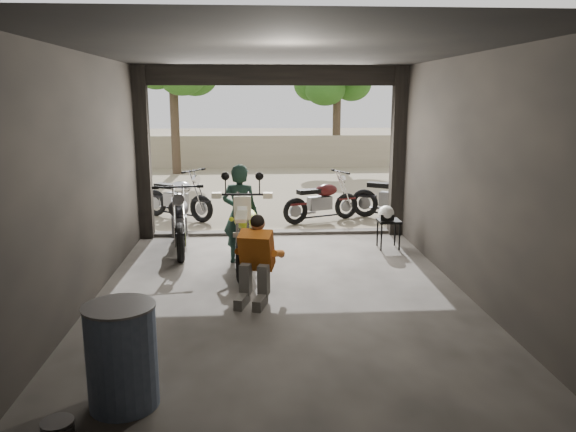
{
  "coord_description": "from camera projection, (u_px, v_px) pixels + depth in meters",
  "views": [
    {
      "loc": [
        -0.38,
        -7.11,
        2.66
      ],
      "look_at": [
        0.12,
        0.6,
        1.0
      ],
      "focal_mm": 35.0,
      "sensor_mm": 36.0,
      "label": 1
    }
  ],
  "objects": [
    {
      "name": "ground",
      "position": [
        282.0,
        298.0,
        7.52
      ],
      "size": [
        80.0,
        80.0,
        0.0
      ],
      "primitive_type": "plane",
      "color": "#7A6D56",
      "rests_on": "ground"
    },
    {
      "name": "garage",
      "position": [
        280.0,
        197.0,
        7.78
      ],
      "size": [
        7.0,
        7.13,
        3.2
      ],
      "color": "#2D2B28",
      "rests_on": "ground"
    },
    {
      "name": "boundary_wall",
      "position": [
        262.0,
        152.0,
        21.05
      ],
      "size": [
        18.0,
        0.3,
        1.2
      ],
      "primitive_type": "cube",
      "color": "gray",
      "rests_on": "ground"
    },
    {
      "name": "tree_left",
      "position": [
        172.0,
        55.0,
        18.69
      ],
      "size": [
        2.2,
        2.2,
        5.6
      ],
      "color": "#382B1E",
      "rests_on": "ground"
    },
    {
      "name": "tree_right",
      "position": [
        338.0,
        71.0,
        20.6
      ],
      "size": [
        2.2,
        2.2,
        5.0
      ],
      "color": "#382B1E",
      "rests_on": "ground"
    },
    {
      "name": "main_bike",
      "position": [
        246.0,
        227.0,
        8.68
      ],
      "size": [
        0.94,
        2.03,
        1.32
      ],
      "primitive_type": null,
      "rotation": [
        0.0,
        0.0,
        -0.06
      ],
      "color": "beige",
      "rests_on": "ground"
    },
    {
      "name": "left_bike",
      "position": [
        179.0,
        216.0,
        9.7
      ],
      "size": [
        1.0,
        1.92,
        1.24
      ],
      "primitive_type": null,
      "rotation": [
        0.0,
        0.0,
        0.14
      ],
      "color": "black",
      "rests_on": "ground"
    },
    {
      "name": "outside_bike_a",
      "position": [
        177.0,
        194.0,
        12.22
      ],
      "size": [
        1.76,
        1.5,
        1.13
      ],
      "primitive_type": null,
      "rotation": [
        0.0,
        0.0,
        0.97
      ],
      "color": "black",
      "rests_on": "ground"
    },
    {
      "name": "outside_bike_b",
      "position": [
        322.0,
        197.0,
        11.99
      ],
      "size": [
        1.72,
        1.23,
        1.07
      ],
      "primitive_type": null,
      "rotation": [
        0.0,
        0.0,
        1.98
      ],
      "color": "#451011",
      "rests_on": "ground"
    },
    {
      "name": "outside_bike_c",
      "position": [
        395.0,
        193.0,
        12.12
      ],
      "size": [
        1.87,
        1.52,
        1.18
      ],
      "primitive_type": null,
      "rotation": [
        0.0,
        0.0,
        1.03
      ],
      "color": "black",
      "rests_on": "ground"
    },
    {
      "name": "rider",
      "position": [
        240.0,
        215.0,
        8.91
      ],
      "size": [
        0.68,
        0.54,
        1.62
      ],
      "primitive_type": "imported",
      "rotation": [
        0.0,
        0.0,
        2.85
      ],
      "color": "#162D27",
      "rests_on": "ground"
    },
    {
      "name": "mechanic",
      "position": [
        254.0,
        262.0,
        7.23
      ],
      "size": [
        0.75,
        0.89,
        1.11
      ],
      "primitive_type": null,
      "rotation": [
        0.0,
        0.0,
        -0.27
      ],
      "color": "#C9671A",
      "rests_on": "ground"
    },
    {
      "name": "stool",
      "position": [
        389.0,
        224.0,
        9.83
      ],
      "size": [
        0.38,
        0.38,
        0.53
      ],
      "rotation": [
        0.0,
        0.0,
        -0.05
      ],
      "color": "black",
      "rests_on": "ground"
    },
    {
      "name": "helmet",
      "position": [
        386.0,
        213.0,
        9.75
      ],
      "size": [
        0.35,
        0.36,
        0.26
      ],
      "primitive_type": "ellipsoid",
      "rotation": [
        0.0,
        0.0,
        -0.29
      ],
      "color": "white",
      "rests_on": "stool"
    },
    {
      "name": "oil_drum",
      "position": [
        122.0,
        357.0,
        4.8
      ],
      "size": [
        0.72,
        0.72,
        0.93
      ],
      "primitive_type": "cylinder",
      "rotation": [
        0.0,
        0.0,
        0.23
      ],
      "color": "#42526E",
      "rests_on": "ground"
    },
    {
      "name": "sign_post",
      "position": [
        479.0,
        143.0,
        10.28
      ],
      "size": [
        0.88,
        0.08,
        2.65
      ],
      "rotation": [
        0.0,
        0.0,
        -0.17
      ],
      "color": "black",
      "rests_on": "ground"
    }
  ]
}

